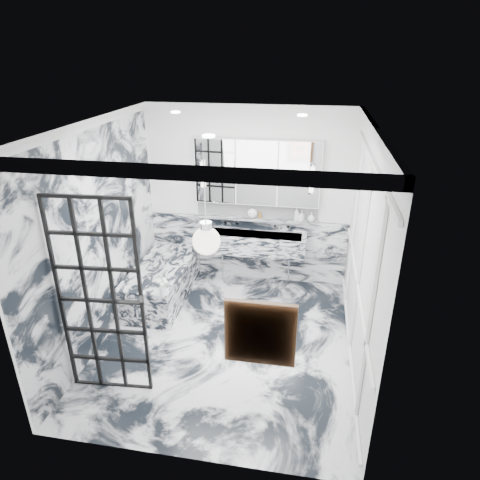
% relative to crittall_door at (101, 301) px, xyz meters
% --- Properties ---
extents(floor, '(3.60, 3.60, 0.00)m').
position_rel_crittall_door_xyz_m(floor, '(1.10, 1.02, -1.13)').
color(floor, silver).
rests_on(floor, ground).
extents(ceiling, '(3.60, 3.60, 0.00)m').
position_rel_crittall_door_xyz_m(ceiling, '(1.10, 1.02, 1.67)').
color(ceiling, white).
rests_on(ceiling, wall_back).
extents(wall_back, '(3.60, 0.00, 3.60)m').
position_rel_crittall_door_xyz_m(wall_back, '(1.10, 2.82, 0.27)').
color(wall_back, white).
rests_on(wall_back, floor).
extents(wall_front, '(3.60, 0.00, 3.60)m').
position_rel_crittall_door_xyz_m(wall_front, '(1.10, -0.78, 0.27)').
color(wall_front, white).
rests_on(wall_front, floor).
extents(wall_left, '(0.00, 3.60, 3.60)m').
position_rel_crittall_door_xyz_m(wall_left, '(-0.50, 1.02, 0.27)').
color(wall_left, white).
rests_on(wall_left, floor).
extents(wall_right, '(0.00, 3.60, 3.60)m').
position_rel_crittall_door_xyz_m(wall_right, '(2.70, 1.02, 0.27)').
color(wall_right, white).
rests_on(wall_right, floor).
extents(marble_clad_back, '(3.18, 0.05, 1.05)m').
position_rel_crittall_door_xyz_m(marble_clad_back, '(1.10, 2.79, -0.61)').
color(marble_clad_back, silver).
rests_on(marble_clad_back, floor).
extents(marble_clad_left, '(0.02, 3.56, 2.68)m').
position_rel_crittall_door_xyz_m(marble_clad_left, '(-0.48, 1.02, 0.21)').
color(marble_clad_left, silver).
rests_on(marble_clad_left, floor).
extents(panel_molding, '(0.03, 3.40, 2.30)m').
position_rel_crittall_door_xyz_m(panel_molding, '(2.68, 1.02, 0.17)').
color(panel_molding, white).
rests_on(panel_molding, floor).
extents(soap_bottle_a, '(0.09, 0.09, 0.21)m').
position_rel_crittall_door_xyz_m(soap_bottle_a, '(1.88, 2.73, 0.06)').
color(soap_bottle_a, '#8C5919').
rests_on(soap_bottle_a, ledge).
extents(soap_bottle_b, '(0.10, 0.10, 0.16)m').
position_rel_crittall_door_xyz_m(soap_bottle_b, '(1.95, 2.73, 0.04)').
color(soap_bottle_b, '#4C4C51').
rests_on(soap_bottle_b, ledge).
extents(soap_bottle_c, '(0.13, 0.13, 0.14)m').
position_rel_crittall_door_xyz_m(soap_bottle_c, '(2.10, 2.73, 0.03)').
color(soap_bottle_c, silver).
rests_on(soap_bottle_c, ledge).
extents(face_pot, '(0.16, 0.16, 0.16)m').
position_rel_crittall_door_xyz_m(face_pot, '(1.19, 2.73, 0.03)').
color(face_pot, white).
rests_on(face_pot, ledge).
extents(amber_bottle, '(0.04, 0.04, 0.10)m').
position_rel_crittall_door_xyz_m(amber_bottle, '(1.30, 2.73, 0.01)').
color(amber_bottle, '#8C5919').
rests_on(amber_bottle, ledge).
extents(flower_vase, '(0.09, 0.09, 0.12)m').
position_rel_crittall_door_xyz_m(flower_vase, '(0.24, 1.11, -0.52)').
color(flower_vase, silver).
rests_on(flower_vase, bathtub).
extents(crittall_door, '(0.88, 0.10, 2.26)m').
position_rel_crittall_door_xyz_m(crittall_door, '(0.00, 0.00, 0.00)').
color(crittall_door, black).
rests_on(crittall_door, floor).
extents(artwork, '(0.47, 0.04, 0.47)m').
position_rel_crittall_door_xyz_m(artwork, '(1.76, -0.74, 0.36)').
color(artwork, '#D34615').
rests_on(artwork, wall_front).
extents(pendant_light, '(0.24, 0.24, 0.24)m').
position_rel_crittall_door_xyz_m(pendant_light, '(1.24, -0.31, 0.91)').
color(pendant_light, white).
rests_on(pendant_light, ceiling).
extents(trough_sink, '(1.60, 0.45, 0.30)m').
position_rel_crittall_door_xyz_m(trough_sink, '(1.25, 2.57, -0.40)').
color(trough_sink, silver).
rests_on(trough_sink, wall_back).
extents(ledge, '(1.90, 0.14, 0.04)m').
position_rel_crittall_door_xyz_m(ledge, '(1.25, 2.74, -0.06)').
color(ledge, silver).
rests_on(ledge, wall_back).
extents(subway_tile, '(1.90, 0.03, 0.23)m').
position_rel_crittall_door_xyz_m(subway_tile, '(1.25, 2.80, 0.07)').
color(subway_tile, white).
rests_on(subway_tile, wall_back).
extents(mirror_cabinet, '(1.90, 0.16, 1.00)m').
position_rel_crittall_door_xyz_m(mirror_cabinet, '(1.25, 2.74, 0.69)').
color(mirror_cabinet, white).
rests_on(mirror_cabinet, wall_back).
extents(sconce_left, '(0.07, 0.07, 0.40)m').
position_rel_crittall_door_xyz_m(sconce_left, '(0.43, 2.65, 0.65)').
color(sconce_left, white).
rests_on(sconce_left, mirror_cabinet).
extents(sconce_right, '(0.07, 0.07, 0.40)m').
position_rel_crittall_door_xyz_m(sconce_right, '(2.07, 2.65, 0.65)').
color(sconce_right, white).
rests_on(sconce_right, mirror_cabinet).
extents(bathtub, '(0.75, 1.65, 0.55)m').
position_rel_crittall_door_xyz_m(bathtub, '(-0.07, 1.91, -0.86)').
color(bathtub, silver).
rests_on(bathtub, floor).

